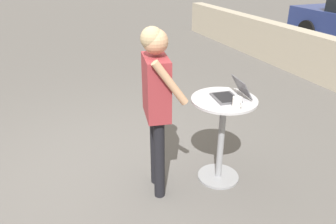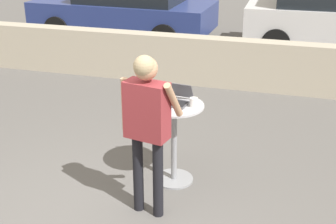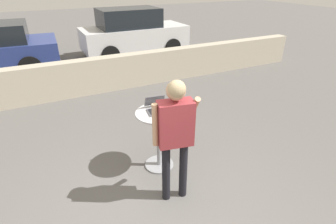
{
  "view_description": "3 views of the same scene",
  "coord_description": "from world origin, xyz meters",
  "px_view_note": "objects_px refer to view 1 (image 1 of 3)",
  "views": [
    {
      "loc": [
        3.17,
        -0.52,
        2.31
      ],
      "look_at": [
        0.49,
        0.6,
        0.91
      ],
      "focal_mm": 35.0,
      "sensor_mm": 36.0,
      "label": 1
    },
    {
      "loc": [
        1.84,
        -3.52,
        2.95
      ],
      "look_at": [
        0.63,
        0.68,
        1.11
      ],
      "focal_mm": 50.0,
      "sensor_mm": 36.0,
      "label": 2
    },
    {
      "loc": [
        -0.82,
        -1.93,
        2.78
      ],
      "look_at": [
        0.48,
        0.73,
        1.23
      ],
      "focal_mm": 28.0,
      "sensor_mm": 36.0,
      "label": 3
    }
  ],
  "objects_px": {
    "coffee_mug": "(237,102)",
    "standing_person": "(156,93)",
    "cafe_table": "(222,129)",
    "laptop": "(231,94)"
  },
  "relations": [
    {
      "from": "coffee_mug",
      "to": "standing_person",
      "type": "distance_m",
      "value": 0.78
    },
    {
      "from": "cafe_table",
      "to": "standing_person",
      "type": "distance_m",
      "value": 0.87
    },
    {
      "from": "cafe_table",
      "to": "laptop",
      "type": "relative_size",
      "value": 2.55
    },
    {
      "from": "laptop",
      "to": "standing_person",
      "type": "relative_size",
      "value": 0.22
    },
    {
      "from": "laptop",
      "to": "standing_person",
      "type": "xyz_separation_m",
      "value": [
        -0.1,
        -0.78,
        0.1
      ]
    },
    {
      "from": "laptop",
      "to": "coffee_mug",
      "type": "height_order",
      "value": "laptop"
    },
    {
      "from": "laptop",
      "to": "coffee_mug",
      "type": "bearing_deg",
      "value": -18.14
    },
    {
      "from": "cafe_table",
      "to": "coffee_mug",
      "type": "xyz_separation_m",
      "value": [
        0.23,
        -0.0,
        0.41
      ]
    },
    {
      "from": "laptop",
      "to": "coffee_mug",
      "type": "relative_size",
      "value": 2.97
    },
    {
      "from": "cafe_table",
      "to": "coffee_mug",
      "type": "bearing_deg",
      "value": -0.1
    }
  ]
}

